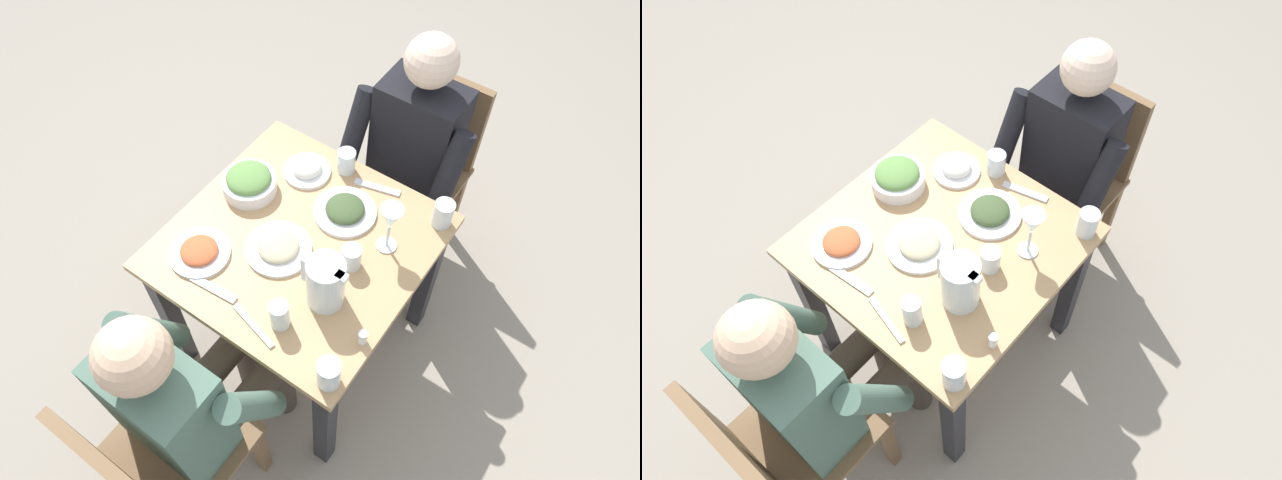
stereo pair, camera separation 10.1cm
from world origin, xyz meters
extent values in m
plane|color=gray|center=(0.00, 0.00, 0.00)|extent=(8.00, 8.00, 0.00)
cube|color=tan|center=(0.00, 0.00, 0.73)|extent=(0.82, 0.82, 0.03)
cube|color=#232328|center=(-0.36, -0.36, 0.36)|extent=(0.06, 0.06, 0.71)
cube|color=#232328|center=(0.36, -0.36, 0.36)|extent=(0.06, 0.06, 0.71)
cube|color=#232328|center=(-0.36, 0.36, 0.36)|extent=(0.06, 0.06, 0.71)
cube|color=#232328|center=(0.36, 0.36, 0.36)|extent=(0.06, 0.06, 0.71)
cube|color=brown|center=(-0.25, -0.87, 0.22)|extent=(0.04, 0.04, 0.44)
cube|color=brown|center=(0.09, -0.87, 0.22)|extent=(0.04, 0.04, 0.44)
cube|color=brown|center=(-0.25, -0.53, 0.22)|extent=(0.04, 0.04, 0.44)
cube|color=brown|center=(0.09, -0.53, 0.22)|extent=(0.04, 0.04, 0.44)
cube|color=brown|center=(-0.08, -0.70, 0.45)|extent=(0.40, 0.40, 0.03)
cube|color=brown|center=(-0.08, -0.88, 0.67)|extent=(0.38, 0.04, 0.42)
cube|color=brown|center=(0.14, 0.87, 0.22)|extent=(0.04, 0.04, 0.44)
cube|color=brown|center=(0.14, 0.53, 0.22)|extent=(0.04, 0.04, 0.44)
cube|color=brown|center=(-0.20, 0.53, 0.22)|extent=(0.04, 0.04, 0.44)
cube|color=brown|center=(-0.03, 0.70, 0.45)|extent=(0.40, 0.40, 0.03)
cube|color=brown|center=(-0.03, 0.88, 0.67)|extent=(0.38, 0.04, 0.42)
cube|color=black|center=(-0.08, -0.67, 0.71)|extent=(0.32, 0.20, 0.50)
sphere|color=beige|center=(-0.08, -0.67, 1.08)|extent=(0.19, 0.19, 0.19)
cylinder|color=#473D33|center=(-0.16, -0.48, 0.43)|extent=(0.11, 0.38, 0.11)
cylinder|color=#473D33|center=(-0.16, -0.29, 0.23)|extent=(0.10, 0.10, 0.46)
cylinder|color=black|center=(-0.28, -0.53, 0.74)|extent=(0.08, 0.23, 0.37)
cylinder|color=#473D33|center=(0.01, -0.48, 0.43)|extent=(0.11, 0.38, 0.11)
cylinder|color=#473D33|center=(0.01, -0.29, 0.23)|extent=(0.10, 0.10, 0.46)
cylinder|color=black|center=(0.12, -0.53, 0.74)|extent=(0.08, 0.23, 0.37)
cube|color=#4C6B5B|center=(-0.03, 0.67, 0.71)|extent=(0.32, 0.20, 0.50)
sphere|color=#DBB28E|center=(-0.03, 0.67, 1.08)|extent=(0.19, 0.19, 0.19)
cylinder|color=#473D33|center=(0.06, 0.48, 0.43)|extent=(0.11, 0.38, 0.11)
cylinder|color=#473D33|center=(0.06, 0.29, 0.23)|extent=(0.10, 0.10, 0.46)
cylinder|color=#4C6B5B|center=(0.17, 0.53, 0.74)|extent=(0.08, 0.23, 0.37)
cylinder|color=#473D33|center=(-0.11, 0.48, 0.43)|extent=(0.11, 0.38, 0.11)
cylinder|color=#473D33|center=(-0.11, 0.29, 0.23)|extent=(0.10, 0.10, 0.46)
cylinder|color=#4C6B5B|center=(-0.23, 0.53, 0.74)|extent=(0.08, 0.23, 0.37)
cylinder|color=silver|center=(-0.20, 0.13, 0.84)|extent=(0.12, 0.12, 0.19)
cube|color=silver|center=(-0.12, 0.13, 0.85)|extent=(0.02, 0.02, 0.11)
cube|color=silver|center=(-0.25, 0.13, 0.92)|extent=(0.04, 0.03, 0.02)
cylinder|color=white|center=(0.27, -0.08, 0.77)|extent=(0.19, 0.19, 0.05)
ellipsoid|color=#608E47|center=(0.27, -0.08, 0.80)|extent=(0.16, 0.16, 0.06)
cylinder|color=white|center=(-0.06, -0.18, 0.75)|extent=(0.22, 0.22, 0.01)
ellipsoid|color=#3D512D|center=(-0.06, -0.18, 0.77)|extent=(0.14, 0.14, 0.05)
cylinder|color=white|center=(0.03, 0.07, 0.75)|extent=(0.22, 0.22, 0.01)
ellipsoid|color=#B7AD89|center=(0.03, 0.07, 0.77)|extent=(0.14, 0.14, 0.04)
cylinder|color=white|center=(0.16, -0.26, 0.75)|extent=(0.17, 0.17, 0.01)
ellipsoid|color=white|center=(0.16, -0.26, 0.77)|extent=(0.11, 0.11, 0.06)
cylinder|color=white|center=(0.23, 0.23, 0.75)|extent=(0.20, 0.20, 0.01)
ellipsoid|color=#CC5B33|center=(0.23, 0.23, 0.76)|extent=(0.13, 0.13, 0.04)
cylinder|color=silver|center=(-0.14, 0.28, 0.80)|extent=(0.06, 0.06, 0.11)
cylinder|color=silver|center=(-0.35, -0.34, 0.79)|extent=(0.07, 0.07, 0.10)
cylinder|color=silver|center=(0.05, -0.35, 0.79)|extent=(0.07, 0.07, 0.09)
cylinder|color=silver|center=(-0.19, -0.02, 0.79)|extent=(0.07, 0.07, 0.09)
cylinder|color=silver|center=(-0.36, 0.35, 0.80)|extent=(0.07, 0.07, 0.11)
cylinder|color=silver|center=(-0.25, -0.15, 0.74)|extent=(0.07, 0.07, 0.01)
cylinder|color=silver|center=(-0.25, -0.15, 0.80)|extent=(0.01, 0.01, 0.10)
cone|color=silver|center=(-0.25, -0.15, 0.89)|extent=(0.08, 0.08, 0.09)
cylinder|color=white|center=(-0.37, 0.19, 0.76)|extent=(0.03, 0.03, 0.04)
cylinder|color=#B2B2B7|center=(-0.37, 0.19, 0.79)|extent=(0.03, 0.03, 0.01)
cube|color=silver|center=(-0.10, -0.34, 0.75)|extent=(0.17, 0.07, 0.01)
cube|color=silver|center=(-0.08, 0.34, 0.75)|extent=(0.18, 0.06, 0.01)
cube|color=silver|center=(0.11, 0.31, 0.75)|extent=(0.17, 0.04, 0.01)
camera|label=1|loc=(-0.68, 0.85, 2.31)|focal=31.95mm
camera|label=2|loc=(-0.76, 0.79, 2.31)|focal=31.95mm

